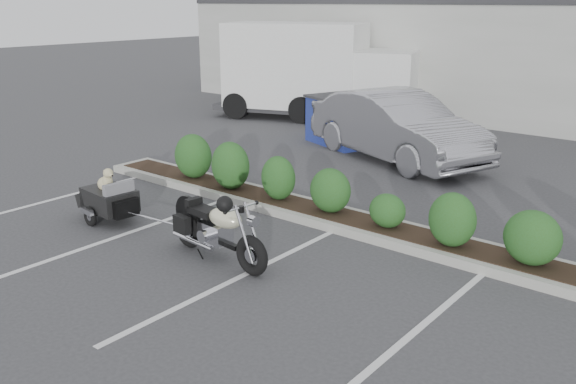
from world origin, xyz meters
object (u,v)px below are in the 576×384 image
Objects in this scene: motorcycle at (217,231)px; pet_trailer at (109,198)px; sedan at (396,126)px; delivery_truck at (317,73)px; dumpster at (343,120)px.

pet_trailer is at bearing -175.14° from motorcycle.
sedan reaches higher than pet_trailer.
pet_trailer is 11.02m from delivery_truck.
motorcycle is 0.30× the size of delivery_truck.
delivery_truck is (-2.90, 2.70, 0.84)m from dumpster.
dumpster is at bearing 97.06° from pet_trailer.
dumpster is 4.05m from delivery_truck.
delivery_truck reaches higher than motorcycle.
motorcycle is 2.78m from pet_trailer.
sedan is at bearing 2.26° from dumpster.
sedan is 0.72× the size of delivery_truck.
sedan is at bearing 103.32° from motorcycle.
sedan is 5.95m from delivery_truck.
pet_trailer is 0.24× the size of delivery_truck.
sedan is (1.77, 7.20, 0.42)m from pet_trailer.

